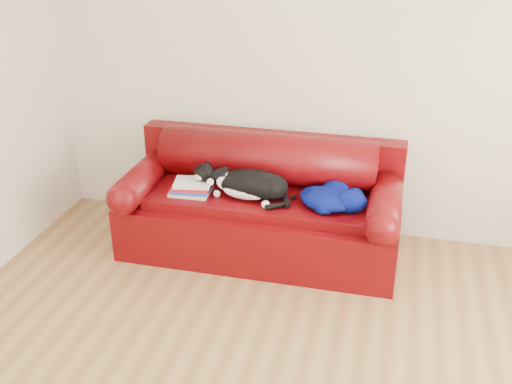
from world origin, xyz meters
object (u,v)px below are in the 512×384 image
cat (251,185)px  blanket (332,198)px  sofa_base (260,223)px  book_stack (192,187)px

cat → blanket: (0.60, 0.01, -0.04)m
blanket → sofa_base: bearing=170.1°
book_stack → blanket: (1.06, 0.04, 0.02)m
cat → blanket: size_ratio=1.40×
cat → blanket: 0.60m
cat → blanket: cat is taller
sofa_base → book_stack: bearing=-164.9°
cat → blanket: bearing=8.5°
sofa_base → blanket: 0.65m
book_stack → cat: bearing=3.7°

